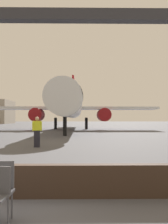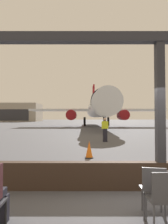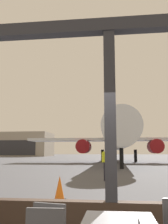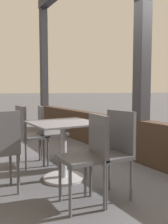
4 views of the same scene
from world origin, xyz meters
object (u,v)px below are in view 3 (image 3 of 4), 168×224
airplane (119,137)px  distant_hangar (22,145)px  ground_crew_worker (107,163)px  traffic_cone (60,188)px

airplane → distant_hangar: 59.16m
ground_crew_worker → distant_hangar: 78.27m
ground_crew_worker → traffic_cone: (-1.30, -5.46, -0.55)m
airplane → ground_crew_worker: airplane is taller
airplane → traffic_cone: 27.85m
traffic_cone → distant_hangar: distant_hangar is taller
traffic_cone → airplane: bearing=85.2°
ground_crew_worker → traffic_cone: bearing=-103.4°
ground_crew_worker → traffic_cone: ground_crew_worker is taller
airplane → ground_crew_worker: bearing=-92.6°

